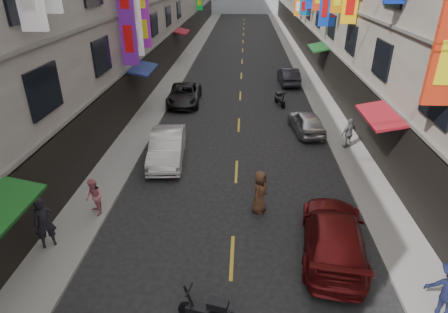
# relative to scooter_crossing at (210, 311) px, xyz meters

# --- Properties ---
(sidewalk_left) EXTENTS (2.00, 90.00, 0.12)m
(sidewalk_left) POSITION_rel_scooter_crossing_xyz_m (-5.50, 32.64, -0.38)
(sidewalk_left) COLOR slate
(sidewalk_left) RESTS_ON ground
(sidewalk_right) EXTENTS (2.00, 90.00, 0.12)m
(sidewalk_right) POSITION_rel_scooter_crossing_xyz_m (6.50, 32.64, -0.38)
(sidewalk_right) COLOR slate
(sidewalk_right) RESTS_ON ground
(street_awnings) EXTENTS (13.99, 35.20, 0.41)m
(street_awnings) POSITION_rel_scooter_crossing_xyz_m (-0.76, 16.64, 2.56)
(street_awnings) COLOR #155018
(street_awnings) RESTS_ON ground
(lane_markings) EXTENTS (0.12, 80.20, 0.01)m
(lane_markings) POSITION_rel_scooter_crossing_xyz_m (0.50, 29.64, -0.44)
(lane_markings) COLOR gold
(lane_markings) RESTS_ON ground
(scooter_crossing) EXTENTS (1.78, 0.67, 1.14)m
(scooter_crossing) POSITION_rel_scooter_crossing_xyz_m (0.00, 0.00, 0.00)
(scooter_crossing) COLOR black
(scooter_crossing) RESTS_ON ground
(scooter_far_right) EXTENTS (0.74, 1.76, 1.14)m
(scooter_far_right) POSITION_rel_scooter_crossing_xyz_m (3.34, 18.61, 0.00)
(scooter_far_right) COLOR black
(scooter_far_right) RESTS_ON ground
(car_left_mid) EXTENTS (1.98, 4.68, 1.50)m
(car_left_mid) POSITION_rel_scooter_crossing_xyz_m (-3.01, 9.62, 0.31)
(car_left_mid) COLOR silver
(car_left_mid) RESTS_ON ground
(car_left_far) EXTENTS (2.41, 4.88, 1.33)m
(car_left_far) POSITION_rel_scooter_crossing_xyz_m (-3.50, 18.62, 0.22)
(car_left_far) COLOR black
(car_left_far) RESTS_ON ground
(car_right_near) EXTENTS (2.72, 5.20, 1.44)m
(car_right_near) POSITION_rel_scooter_crossing_xyz_m (3.90, 3.10, 0.28)
(car_right_near) COLOR #5F1012
(car_right_near) RESTS_ON ground
(car_right_mid) EXTENTS (2.03, 3.97, 1.29)m
(car_right_mid) POSITION_rel_scooter_crossing_xyz_m (4.50, 13.71, 0.20)
(car_right_mid) COLOR #B3B3B8
(car_right_mid) RESTS_ON ground
(car_right_far) EXTENTS (1.65, 4.18, 1.35)m
(car_right_far) POSITION_rel_scooter_crossing_xyz_m (4.50, 24.18, 0.23)
(car_right_far) COLOR #25242C
(car_right_far) RESTS_ON ground
(pedestrian_lnear) EXTENTS (0.92, 0.90, 1.87)m
(pedestrian_lnear) POSITION_rel_scooter_crossing_xyz_m (-5.86, 2.78, 0.61)
(pedestrian_lnear) COLOR black
(pedestrian_lnear) RESTS_ON sidewalk_left
(pedestrian_lfar) EXTENTS (0.86, 0.89, 1.52)m
(pedestrian_lfar) POSITION_rel_scooter_crossing_xyz_m (-4.90, 4.70, 0.44)
(pedestrian_lfar) COLOR #C46874
(pedestrian_lfar) RESTS_ON sidewalk_left
(pedestrian_rfar) EXTENTS (1.11, 0.97, 1.65)m
(pedestrian_rfar) POSITION_rel_scooter_crossing_xyz_m (6.39, 11.43, 0.50)
(pedestrian_rfar) COLOR #5E5E60
(pedestrian_rfar) RESTS_ON sidewalk_right
(pedestrian_crossing) EXTENTS (0.90, 1.04, 1.79)m
(pedestrian_crossing) POSITION_rel_scooter_crossing_xyz_m (1.49, 5.40, 0.45)
(pedestrian_crossing) COLOR #503120
(pedestrian_crossing) RESTS_ON ground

